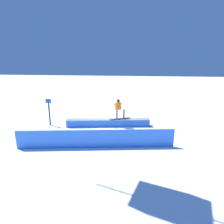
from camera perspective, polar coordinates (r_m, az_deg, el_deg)
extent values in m
plane|color=white|center=(13.04, -1.22, -4.50)|extent=(120.00, 120.00, 0.00)
cube|color=blue|center=(12.96, -1.22, -3.47)|extent=(5.92, 1.64, 0.50)
cube|color=blue|center=(13.00, -1.22, -3.99)|extent=(5.94, 1.65, 0.12)
cube|color=#8C9A94|center=(12.88, -1.23, -2.34)|extent=(5.94, 1.70, 0.04)
cube|color=black|center=(12.91, 2.66, -2.18)|extent=(1.50, 1.04, 0.01)
cylinder|color=gray|center=(12.71, 1.56, -0.78)|extent=(0.19, 0.19, 0.69)
cylinder|color=gray|center=(12.92, 3.78, -0.55)|extent=(0.19, 0.19, 0.69)
cube|color=orange|center=(12.59, 1.96, 1.95)|extent=(0.47, 0.41, 0.53)
sphere|color=black|center=(12.51, 1.97, 3.63)|extent=(0.22, 0.22, 0.22)
cylinder|color=orange|center=(12.37, 1.49, 1.84)|extent=(0.46, 0.32, 0.42)
cylinder|color=orange|center=(12.77, 2.08, 2.25)|extent=(0.25, 0.20, 0.55)
cube|color=#3575E9|center=(9.65, -5.09, -8.50)|extent=(8.21, 1.69, 1.01)
cylinder|color=#262628|center=(13.80, -19.26, -0.66)|extent=(0.10, 0.10, 1.66)
cube|color=blue|center=(13.58, -19.61, 3.33)|extent=(0.40, 0.04, 0.30)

